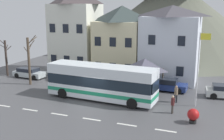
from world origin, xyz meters
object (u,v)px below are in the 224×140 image
at_px(townhouse_01, 122,41).
at_px(harbour_buoy, 193,115).
at_px(public_bench, 157,83).
at_px(townhouse_02, 171,43).
at_px(townhouse_00, 76,31).
at_px(flagpole, 199,64).
at_px(parked_car_00, 29,73).
at_px(bus_shelter, 145,65).
at_px(bare_tree_00, 29,60).
at_px(hilltop_castle, 171,15).
at_px(pedestrian_02, 173,103).
at_px(transit_bus, 101,82).
at_px(parked_car_02, 167,85).
at_px(pedestrian_00, 146,90).
at_px(pedestrian_01, 176,92).
at_px(bare_tree_01, 6,57).
at_px(parked_car_03, 67,75).

distance_m(townhouse_01, harbour_buoy, 17.19).
distance_m(townhouse_01, public_bench, 8.18).
bearing_deg(harbour_buoy, townhouse_02, 106.83).
xyz_separation_m(townhouse_00, flagpole, (16.72, -8.43, -1.77)).
distance_m(flagpole, harbour_buoy, 5.20).
xyz_separation_m(townhouse_01, flagpole, (10.35, -9.08, -0.62)).
bearing_deg(parked_car_00, townhouse_01, 30.91).
bearing_deg(parked_car_00, bus_shelter, -0.50).
xyz_separation_m(flagpole, bare_tree_00, (-18.86, 0.82, -1.00)).
xyz_separation_m(townhouse_00, townhouse_01, (6.37, 0.65, -1.15)).
relative_size(hilltop_castle, public_bench, 26.79).
bearing_deg(parked_car_00, pedestrian_02, -14.08).
distance_m(townhouse_00, flagpole, 18.81).
bearing_deg(bare_tree_00, townhouse_00, 74.28).
relative_size(transit_bus, parked_car_02, 2.61).
bearing_deg(parked_car_00, flagpole, -6.10).
relative_size(parked_car_02, harbour_buoy, 3.59).
relative_size(parked_car_00, parked_car_02, 1.02).
distance_m(townhouse_01, transit_bus, 10.81).
relative_size(townhouse_00, pedestrian_00, 6.74).
distance_m(hilltop_castle, pedestrian_02, 32.91).
xyz_separation_m(bus_shelter, harbour_buoy, (5.60, -6.51, -2.35)).
xyz_separation_m(parked_car_02, harbour_buoy, (3.46, -8.11, 0.01)).
height_order(townhouse_01, pedestrian_01, townhouse_01).
bearing_deg(bare_tree_01, hilltop_castle, 56.87).
height_order(townhouse_01, townhouse_02, townhouse_02).
xyz_separation_m(townhouse_00, townhouse_02, (12.75, 0.77, -1.13)).
bearing_deg(pedestrian_02, transit_bus, 169.81).
height_order(parked_car_00, pedestrian_00, pedestrian_00).
bearing_deg(pedestrian_00, public_bench, 86.69).
bearing_deg(harbour_buoy, bare_tree_01, 163.49).
relative_size(townhouse_01, parked_car_02, 2.15).
xyz_separation_m(parked_car_00, flagpole, (21.03, -3.50, 3.30)).
height_order(parked_car_02, flagpole, flagpole).
xyz_separation_m(harbour_buoy, bare_tree_01, (-24.31, 7.20, 1.83)).
bearing_deg(townhouse_02, pedestrian_02, -79.48).
distance_m(public_bench, bare_tree_00, 15.00).
distance_m(parked_car_00, parked_car_02, 17.62).
xyz_separation_m(bus_shelter, flagpole, (5.56, -2.46, 0.92)).
distance_m(townhouse_02, bus_shelter, 7.10).
bearing_deg(pedestrian_02, parked_car_03, 154.68).
height_order(bus_shelter, parked_car_02, bus_shelter).
xyz_separation_m(parked_car_00, pedestrian_00, (16.16, -2.92, 0.29)).
relative_size(pedestrian_02, harbour_buoy, 1.34).
height_order(hilltop_castle, bus_shelter, hilltop_castle).
xyz_separation_m(bus_shelter, pedestrian_01, (3.63, -2.04, -2.02)).
xyz_separation_m(townhouse_01, pedestrian_00, (5.47, -8.50, -3.63)).
relative_size(townhouse_00, townhouse_02, 1.25).
relative_size(bus_shelter, bare_tree_00, 0.63).
bearing_deg(pedestrian_00, townhouse_01, 122.75).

